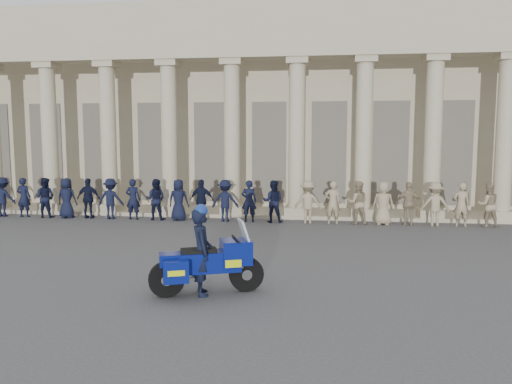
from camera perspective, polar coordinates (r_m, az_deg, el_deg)
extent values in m
plane|color=#47474A|center=(12.50, -3.18, -8.75)|extent=(90.00, 90.00, 0.00)
cube|color=tan|center=(26.98, 2.59, 9.02)|extent=(40.00, 10.00, 9.00)
cube|color=tan|center=(21.02, 1.16, -2.33)|extent=(40.00, 2.60, 0.15)
cube|color=tan|center=(20.29, 0.95, 16.40)|extent=(35.80, 1.00, 1.00)
cube|color=tan|center=(20.51, 0.96, 19.43)|extent=(35.80, 1.00, 1.20)
cube|color=tan|center=(23.04, -22.20, -1.47)|extent=(0.90, 0.90, 0.30)
cylinder|color=tan|center=(22.85, -22.51, 5.88)|extent=(0.64, 0.64, 5.60)
cube|color=tan|center=(23.04, -22.83, 13.16)|extent=(0.85, 0.85, 0.24)
cube|color=tan|center=(21.89, -16.26, -1.64)|extent=(0.90, 0.90, 0.30)
cylinder|color=tan|center=(21.69, -16.50, 6.10)|extent=(0.64, 0.64, 5.60)
cube|color=tan|center=(21.88, -16.75, 13.77)|extent=(0.85, 0.85, 0.24)
cube|color=tan|center=(20.99, -9.73, -1.81)|extent=(0.90, 0.90, 0.30)
cylinder|color=tan|center=(20.78, -9.88, 6.27)|extent=(0.64, 0.64, 5.60)
cube|color=tan|center=(20.98, -10.04, 14.27)|extent=(0.85, 0.85, 0.24)
cube|color=tan|center=(20.39, -2.72, -1.97)|extent=(0.90, 0.90, 0.30)
cylinder|color=tan|center=(20.17, -2.76, 6.35)|extent=(0.64, 0.64, 5.60)
cube|color=tan|center=(20.38, -2.81, 14.59)|extent=(0.85, 0.85, 0.24)
cube|color=tan|center=(20.10, 4.61, -2.10)|extent=(0.90, 0.90, 0.30)
cylinder|color=tan|center=(19.88, 4.68, 6.34)|extent=(0.64, 0.64, 5.60)
cube|color=tan|center=(20.10, 4.76, 14.69)|extent=(0.85, 0.85, 0.24)
cube|color=tan|center=(20.16, 12.01, -2.20)|extent=(0.90, 0.90, 0.30)
cylinder|color=tan|center=(19.94, 12.21, 6.22)|extent=(0.64, 0.64, 5.60)
cube|color=tan|center=(20.15, 12.42, 14.55)|extent=(0.85, 0.85, 0.24)
cube|color=tan|center=(20.54, 19.27, -2.26)|extent=(0.90, 0.90, 0.30)
cylinder|color=tan|center=(20.32, 19.57, 5.99)|extent=(0.64, 0.64, 5.60)
cube|color=tan|center=(20.53, 19.89, 14.16)|extent=(0.85, 0.85, 0.24)
cube|color=tan|center=(21.24, 26.15, -2.28)|extent=(0.90, 0.90, 0.30)
cylinder|color=tan|center=(21.03, 26.54, 5.69)|extent=(0.64, 0.64, 5.60)
cube|color=tan|center=(21.23, 26.95, 13.59)|extent=(0.85, 0.85, 0.24)
cube|color=black|center=(25.26, -22.74, 4.29)|extent=(1.30, 0.12, 4.20)
cube|color=black|center=(24.07, -17.36, 4.41)|extent=(1.30, 0.12, 4.20)
cube|color=black|center=(23.11, -11.47, 4.50)|extent=(1.30, 0.12, 4.20)
cube|color=black|center=(22.42, -5.14, 4.55)|extent=(1.30, 0.12, 4.20)
cube|color=black|center=(22.01, 1.51, 4.54)|extent=(1.30, 0.12, 4.20)
cube|color=black|center=(21.90, 8.32, 4.47)|extent=(1.30, 0.12, 4.20)
cube|color=black|center=(22.10, 15.09, 4.33)|extent=(1.30, 0.12, 4.20)
cube|color=black|center=(22.60, 21.65, 4.14)|extent=(1.30, 0.12, 4.20)
imported|color=black|center=(22.76, -26.97, -0.51)|extent=(1.04, 0.60, 1.61)
imported|color=black|center=(22.26, -25.01, -0.55)|extent=(0.59, 0.38, 1.61)
imported|color=black|center=(21.78, -22.95, -0.60)|extent=(0.78, 0.61, 1.61)
imported|color=black|center=(21.33, -20.81, -0.64)|extent=(0.78, 0.51, 1.61)
imported|color=black|center=(20.92, -18.59, -0.69)|extent=(0.94, 0.39, 1.61)
imported|color=black|center=(20.53, -16.27, -0.74)|extent=(1.04, 0.60, 1.61)
imported|color=black|center=(20.18, -13.87, -0.79)|extent=(0.59, 0.38, 1.61)
imported|color=black|center=(19.87, -11.39, -0.84)|extent=(0.78, 0.61, 1.61)
imported|color=black|center=(19.60, -8.84, -0.89)|extent=(0.78, 0.51, 1.61)
imported|color=black|center=(19.36, -6.22, -0.94)|extent=(0.94, 0.39, 1.61)
imported|color=black|center=(19.17, -3.54, -0.99)|extent=(1.04, 0.60, 1.61)
imported|color=black|center=(19.02, -0.81, -1.04)|extent=(0.59, 0.38, 1.61)
imported|color=black|center=(18.91, 1.96, -1.08)|extent=(0.78, 0.61, 1.61)
imported|color=gray|center=(18.84, 5.96, -1.14)|extent=(1.04, 0.60, 1.61)
imported|color=gray|center=(18.84, 8.76, -1.18)|extent=(0.59, 0.38, 1.61)
imported|color=gray|center=(18.89, 11.56, -1.22)|extent=(0.78, 0.61, 1.61)
imported|color=gray|center=(18.98, 14.33, -1.25)|extent=(0.78, 0.51, 1.61)
imported|color=gray|center=(19.12, 17.07, -1.28)|extent=(0.94, 0.39, 1.61)
imported|color=gray|center=(19.30, 19.77, -1.31)|extent=(1.04, 0.60, 1.61)
imported|color=gray|center=(19.52, 22.41, -1.33)|extent=(0.59, 0.38, 1.61)
imported|color=gray|center=(19.78, 24.99, -1.35)|extent=(0.78, 0.61, 1.61)
cylinder|color=black|center=(10.67, -1.11, -9.37)|extent=(0.74, 0.40, 0.73)
cylinder|color=black|center=(10.46, -10.20, -9.80)|extent=(0.74, 0.40, 0.73)
cube|color=navy|center=(10.46, -5.32, -7.90)|extent=(1.36, 0.88, 0.42)
cube|color=navy|center=(10.50, -2.31, -6.82)|extent=(0.77, 0.75, 0.50)
cube|color=silver|center=(10.56, -2.31, -8.17)|extent=(0.35, 0.40, 0.13)
cube|color=#B2BFCC|center=(10.46, -1.30, -4.76)|extent=(0.40, 0.56, 0.59)
cube|color=black|center=(10.38, -6.56, -6.77)|extent=(0.81, 0.61, 0.11)
cube|color=navy|center=(10.36, -9.93, -7.61)|extent=(0.50, 0.49, 0.24)
cube|color=navy|center=(10.06, -9.15, -8.99)|extent=(0.55, 0.40, 0.44)
cube|color=#CAE00B|center=(10.06, -9.15, -8.99)|extent=(0.41, 0.37, 0.11)
cube|color=navy|center=(10.75, -9.43, -8.00)|extent=(0.55, 0.40, 0.44)
cube|color=#CAE00B|center=(10.75, -9.43, -8.00)|extent=(0.41, 0.37, 0.11)
cylinder|color=silver|center=(10.75, -8.47, -9.51)|extent=(0.66, 0.34, 0.11)
cylinder|color=black|center=(10.44, -2.32, -5.40)|extent=(0.31, 0.74, 0.04)
imported|color=black|center=(10.38, -6.25, -6.80)|extent=(0.64, 0.77, 1.80)
sphere|color=navy|center=(10.22, -6.31, -2.14)|extent=(0.28, 0.28, 0.28)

